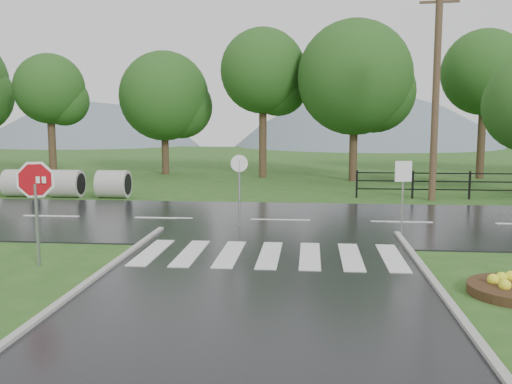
# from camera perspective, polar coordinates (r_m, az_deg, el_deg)

# --- Properties ---
(ground) EXTENTS (120.00, 120.00, 0.00)m
(ground) POSITION_cam_1_polar(r_m,az_deg,el_deg) (9.52, -0.84, -13.73)
(ground) COLOR #28531B
(ground) RESTS_ON ground
(main_road) EXTENTS (90.00, 8.00, 0.04)m
(main_road) POSITION_cam_1_polar(r_m,az_deg,el_deg) (19.16, 2.44, -2.93)
(main_road) COLOR black
(main_road) RESTS_ON ground
(crosswalk) EXTENTS (6.50, 2.80, 0.02)m
(crosswalk) POSITION_cam_1_polar(r_m,az_deg,el_deg) (14.27, 1.37, -6.28)
(crosswalk) COLOR silver
(crosswalk) RESTS_ON ground
(fence_west) EXTENTS (9.58, 0.08, 1.20)m
(fence_west) POSITION_cam_1_polar(r_m,az_deg,el_deg) (25.88, 20.59, 0.91)
(fence_west) COLOR black
(fence_west) RESTS_ON ground
(hills) EXTENTS (102.00, 48.00, 48.00)m
(hills) POSITION_cam_1_polar(r_m,az_deg,el_deg) (76.27, 7.22, -7.08)
(hills) COLOR slate
(hills) RESTS_ON ground
(treeline) EXTENTS (83.20, 5.20, 10.00)m
(treeline) POSITION_cam_1_polar(r_m,az_deg,el_deg) (33.01, 5.46, 1.38)
(treeline) COLOR #1C4716
(treeline) RESTS_ON ground
(culvert_pipes) EXTENTS (9.70, 1.20, 1.20)m
(culvert_pipes) POSITION_cam_1_polar(r_m,az_deg,el_deg) (27.15, -22.47, 0.84)
(culvert_pipes) COLOR #9E9B93
(culvert_pipes) RESTS_ON ground
(stop_sign) EXTENTS (1.12, 0.35, 2.61)m
(stop_sign) POSITION_cam_1_polar(r_m,az_deg,el_deg) (14.03, -21.18, 0.31)
(stop_sign) COLOR #939399
(stop_sign) RESTS_ON ground
(reg_sign_small) EXTENTS (0.49, 0.09, 2.21)m
(reg_sign_small) POSITION_cam_1_polar(r_m,az_deg,el_deg) (17.08, 14.49, 0.85)
(reg_sign_small) COLOR #939399
(reg_sign_small) RESTS_ON ground
(reg_sign_round) EXTENTS (0.53, 0.10, 2.30)m
(reg_sign_round) POSITION_cam_1_polar(r_m,az_deg,el_deg) (17.84, -1.67, 1.01)
(reg_sign_round) COLOR #939399
(reg_sign_round) RESTS_ON ground
(utility_pole_east) EXTENTS (1.56, 0.29, 8.77)m
(utility_pole_east) POSITION_cam_1_polar(r_m,az_deg,el_deg) (24.88, 17.55, 9.41)
(utility_pole_east) COLOR #473523
(utility_pole_east) RESTS_ON ground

